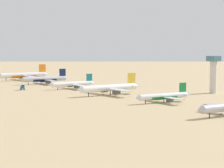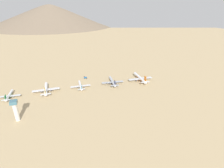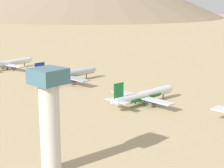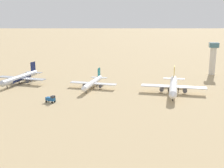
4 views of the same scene
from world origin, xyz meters
The scene contains 11 objects.
ground_plane centered at (0.00, 0.00, 0.00)m, with size 1834.29×1834.29×0.00m, color tan.
parked_jet_0 centered at (-5.76, -153.70, 4.99)m, with size 52.02×42.23×15.01m.
parked_jet_1 centered at (-3.41, -104.43, 4.25)m, with size 44.33×36.13×12.78m.
parked_jet_2 centered at (-0.73, -52.03, 3.71)m, with size 38.23×31.05×11.02m.
parked_jet_3 centered at (1.47, -0.88, 4.70)m, with size 48.31×39.14×13.96m.
parked_jet_4 centered at (-0.82, 48.13, 3.56)m, with size 37.14×30.24×10.71m.
service_truck centered at (33.76, -66.26, 2.08)m, with size 3.80×5.60×3.90m.
control_tower centered at (-63.31, 29.34, 14.29)m, with size 7.20×7.20×25.30m.
desert_hill_0 centered at (856.37, -262.97, 29.45)m, with size 296.26×296.26×58.91m, color #70604C.
desert_hill_1 centered at (929.40, -66.65, 28.35)m, with size 279.79×279.79×56.69m, color #7A6854.
desert_hill_3 centered at (942.42, -41.74, 68.11)m, with size 725.86×725.86×136.22m, color #7A6854.
Camera 2 is at (-252.13, -18.52, 119.32)m, focal length 28.00 mm.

